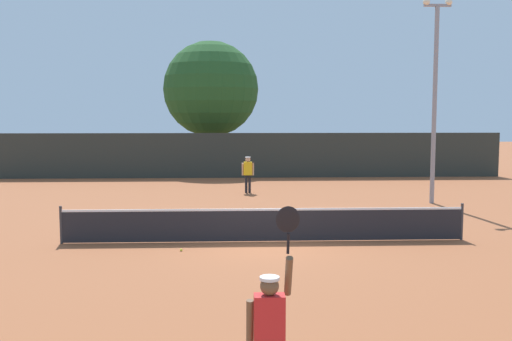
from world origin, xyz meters
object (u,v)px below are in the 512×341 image
(large_tree, at_px, (211,89))
(parked_car_near, at_px, (266,155))
(parked_car_mid, at_px, (387,155))
(tennis_ball, at_px, (181,250))
(player_receiving, at_px, (248,171))
(player_serving, at_px, (270,321))
(light_pole, at_px, (435,88))

(large_tree, distance_m, parked_car_near, 6.79)
(parked_car_mid, bearing_deg, tennis_ball, -110.84)
(parked_car_near, bearing_deg, parked_car_mid, -9.95)
(player_receiving, relative_size, parked_car_mid, 0.39)
(player_receiving, bearing_deg, parked_car_near, -96.90)
(player_serving, relative_size, player_receiving, 1.49)
(large_tree, bearing_deg, player_serving, -86.65)
(player_receiving, xyz_separation_m, parked_car_near, (1.72, 14.23, -0.26))
(player_receiving, height_order, parked_car_near, parked_car_near)
(parked_car_mid, bearing_deg, player_receiving, -121.39)
(large_tree, height_order, parked_car_mid, large_tree)
(parked_car_mid, bearing_deg, player_serving, -102.17)
(tennis_ball, bearing_deg, parked_car_mid, 63.70)
(light_pole, relative_size, parked_car_near, 1.87)
(player_receiving, height_order, large_tree, large_tree)
(player_serving, bearing_deg, parked_car_near, 86.60)
(light_pole, bearing_deg, parked_car_near, 108.02)
(parked_car_near, distance_m, parked_car_mid, 8.61)
(player_serving, xyz_separation_m, large_tree, (-1.79, 30.46, 4.17))
(player_serving, xyz_separation_m, tennis_ball, (-1.82, 8.24, -1.06))
(player_serving, bearing_deg, player_receiving, 89.16)
(tennis_ball, height_order, large_tree, large_tree)
(parked_car_near, xyz_separation_m, parked_car_mid, (8.60, -0.46, 0.00))
(player_serving, distance_m, light_pole, 18.29)
(light_pole, height_order, large_tree, large_tree)
(large_tree, bearing_deg, player_receiving, -79.18)
(tennis_ball, xyz_separation_m, parked_car_near, (3.83, 25.61, 0.74))
(tennis_ball, relative_size, parked_car_mid, 0.02)
(player_receiving, relative_size, large_tree, 0.20)
(light_pole, bearing_deg, large_tree, 123.74)
(player_receiving, relative_size, parked_car_near, 0.38)
(player_serving, xyz_separation_m, parked_car_mid, (10.61, 33.38, -0.32))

